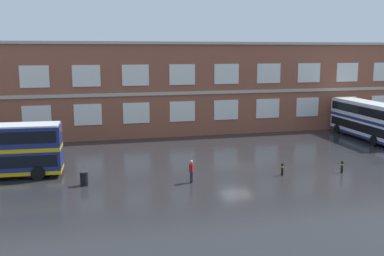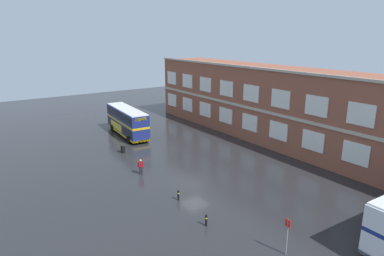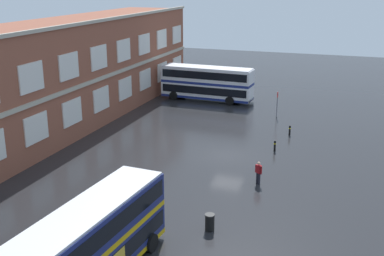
% 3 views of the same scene
% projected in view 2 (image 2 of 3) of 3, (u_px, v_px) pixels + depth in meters
% --- Properties ---
extents(ground_plane, '(120.00, 120.00, 0.00)m').
position_uv_depth(ground_plane, '(210.00, 177.00, 35.94)').
color(ground_plane, '#232326').
extents(brick_terminal_building, '(56.58, 8.19, 10.53)m').
position_uv_depth(brick_terminal_building, '(300.00, 110.00, 44.46)').
color(brick_terminal_building, brown).
rests_on(brick_terminal_building, ground).
extents(double_decker_near, '(11.15, 3.41, 4.07)m').
position_uv_depth(double_decker_near, '(127.00, 121.00, 50.61)').
color(double_decker_near, navy).
rests_on(double_decker_near, ground).
extents(waiting_passenger, '(0.42, 0.60, 1.70)m').
position_uv_depth(waiting_passenger, '(141.00, 166.00, 36.49)').
color(waiting_passenger, black).
rests_on(waiting_passenger, ground).
extents(bus_stand_flag, '(0.44, 0.10, 2.70)m').
position_uv_depth(bus_stand_flag, '(287.00, 233.00, 22.88)').
color(bus_stand_flag, slate).
rests_on(bus_stand_flag, ground).
extents(station_litter_bin, '(0.60, 0.60, 1.03)m').
position_uv_depth(station_litter_bin, '(123.00, 149.00, 43.35)').
color(station_litter_bin, black).
rests_on(station_litter_bin, ground).
extents(safety_bollard_west, '(0.19, 0.19, 0.95)m').
position_uv_depth(safety_bollard_west, '(178.00, 195.00, 30.87)').
color(safety_bollard_west, black).
rests_on(safety_bollard_west, ground).
extents(safety_bollard_east, '(0.19, 0.19, 0.95)m').
position_uv_depth(safety_bollard_east, '(206.00, 220.00, 26.69)').
color(safety_bollard_east, black).
rests_on(safety_bollard_east, ground).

